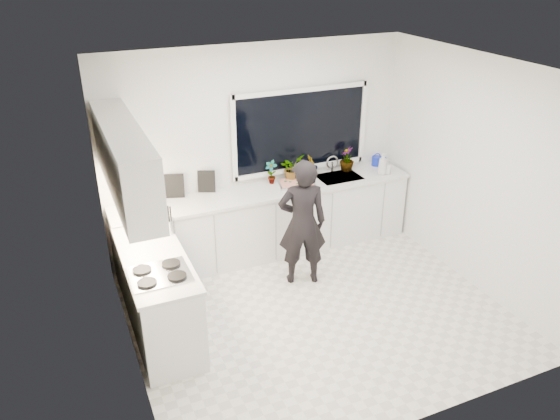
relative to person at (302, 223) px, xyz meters
name	(u,v)px	position (x,y,z in m)	size (l,w,h in m)	color
floor	(316,312)	(-0.12, -0.66, -0.80)	(4.00, 3.50, 0.02)	beige
wall_back	(257,150)	(-0.12, 1.10, 0.56)	(4.00, 0.02, 2.70)	white
wall_left	(119,242)	(-2.13, -0.66, 0.56)	(0.02, 3.50, 2.70)	white
wall_right	(475,174)	(1.89, -0.66, 0.56)	(0.02, 3.50, 2.70)	white
ceiling	(325,69)	(-0.12, -0.66, 1.92)	(4.00, 3.50, 0.02)	white
window	(301,130)	(0.48, 1.07, 0.76)	(1.80, 0.02, 1.00)	black
base_cabinets_back	(267,223)	(-0.12, 0.79, -0.35)	(3.92, 0.58, 0.88)	white
base_cabinets_left	(159,297)	(-1.79, -0.31, -0.35)	(0.58, 1.60, 0.88)	white
countertop_back	(267,191)	(-0.12, 0.78, 0.11)	(3.94, 0.62, 0.04)	silver
countertop_left	(154,259)	(-1.79, -0.31, 0.11)	(0.62, 1.60, 0.04)	silver
upper_cabinets	(124,160)	(-1.91, 0.04, 1.06)	(0.34, 2.10, 0.70)	white
sink	(339,180)	(0.93, 0.79, 0.08)	(0.58, 0.42, 0.14)	silver
faucet	(332,164)	(0.93, 0.99, 0.24)	(0.03, 0.03, 0.22)	silver
stovetop	(159,274)	(-1.81, -0.66, 0.15)	(0.56, 0.48, 0.03)	black
person	(302,223)	(0.00, 0.00, 0.00)	(0.58, 0.38, 1.58)	black
pizza_tray	(297,184)	(0.29, 0.76, 0.15)	(0.46, 0.34, 0.03)	#B4B4B8
pizza	(297,183)	(0.29, 0.76, 0.16)	(0.42, 0.30, 0.01)	red
watering_can	(377,161)	(1.62, 0.95, 0.20)	(0.14, 0.14, 0.13)	#1425BD
paper_towel_roll	(151,196)	(-1.57, 0.89, 0.26)	(0.11, 0.11, 0.26)	white
knife_block	(142,197)	(-1.66, 0.93, 0.24)	(0.13, 0.10, 0.22)	olive
utensil_crock	(169,226)	(-1.53, 0.14, 0.21)	(0.13, 0.13, 0.16)	#B8B9BD
picture_frame_large	(207,181)	(-0.84, 1.03, 0.27)	(0.22, 0.02, 0.28)	black
picture_frame_small	(174,186)	(-1.26, 1.03, 0.28)	(0.25, 0.02, 0.30)	black
herb_plants	(306,166)	(0.50, 0.95, 0.30)	(1.34, 0.39, 0.34)	#26662D
soap_bottles	(384,164)	(1.53, 0.64, 0.27)	(0.22, 0.16, 0.30)	#D8BF66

